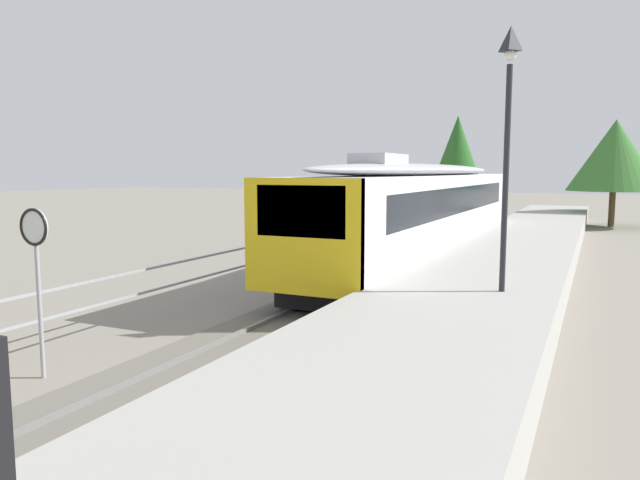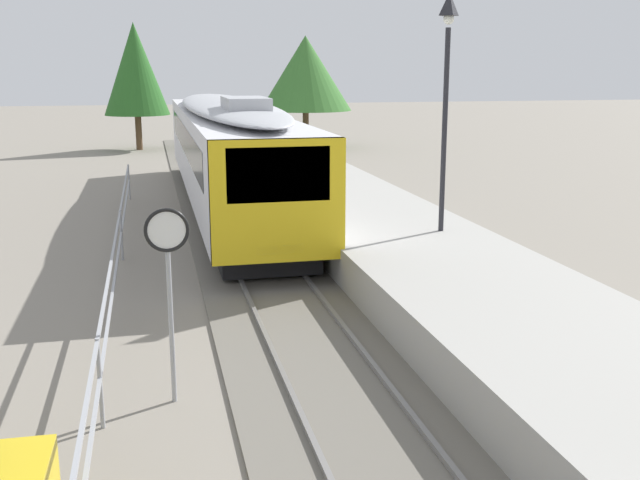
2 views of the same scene
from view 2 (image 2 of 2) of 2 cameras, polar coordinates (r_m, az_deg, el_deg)
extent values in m
plane|color=gray|center=(19.95, -13.94, -0.75)|extent=(160.00, 160.00, 0.00)
cube|color=#6B665B|center=(20.09, -5.37, -0.23)|extent=(3.20, 60.00, 0.06)
cube|color=slate|center=(20.00, -7.42, -0.14)|extent=(0.08, 60.00, 0.08)
cube|color=slate|center=(20.18, -3.35, 0.07)|extent=(0.08, 60.00, 0.08)
cube|color=silver|center=(25.04, -7.12, 6.86)|extent=(2.80, 20.08, 2.55)
cube|color=yellow|center=(15.27, -3.23, 3.00)|extent=(2.80, 0.24, 2.55)
cube|color=black|center=(15.11, -3.21, 5.04)|extent=(2.13, 0.08, 1.12)
cube|color=black|center=(25.00, -7.15, 7.79)|extent=(2.82, 16.87, 0.92)
ellipsoid|color=#B2B5BA|center=(24.92, -7.22, 10.18)|extent=(2.69, 19.27, 0.44)
cube|color=#B2B5BA|center=(19.93, -5.73, 10.33)|extent=(1.10, 2.20, 0.36)
cube|color=#EAE5C6|center=(15.41, -3.14, -0.69)|extent=(1.00, 0.10, 0.20)
cube|color=black|center=(17.82, -4.42, -0.66)|extent=(2.24, 3.20, 0.55)
cube|color=black|center=(32.77, -8.44, 5.54)|extent=(2.24, 3.20, 0.55)
cube|color=#A8A59E|center=(20.66, 3.57, 1.37)|extent=(3.90, 60.00, 0.90)
cylinder|color=#232328|center=(17.34, 9.52, 8.16)|extent=(0.12, 0.12, 4.60)
pyramid|color=#232328|center=(17.34, 9.88, 17.41)|extent=(0.34, 0.34, 0.50)
sphere|color=silver|center=(17.32, 9.84, 16.36)|extent=(0.24, 0.24, 0.24)
cylinder|color=#9EA0A5|center=(10.61, -11.34, -6.63)|extent=(0.07, 0.07, 2.20)
cylinder|color=white|center=(10.21, -11.68, 0.75)|extent=(0.60, 0.03, 0.60)
torus|color=black|center=(10.20, -11.68, 0.73)|extent=(0.61, 0.05, 0.61)
cube|color=#9EA0A5|center=(10.03, -16.72, -7.51)|extent=(0.05, 36.00, 0.05)
cube|color=#9EA0A5|center=(10.22, -16.53, -10.20)|extent=(0.05, 36.00, 0.05)
cylinder|color=#9EA0A5|center=(10.24, -16.51, -10.53)|extent=(0.06, 0.06, 1.25)
cylinder|color=#9EA0A5|center=(18.84, -14.99, 0.34)|extent=(0.06, 0.06, 1.25)
cylinder|color=#9EA0A5|center=(27.70, -14.44, 4.34)|extent=(0.06, 0.06, 1.25)
cylinder|color=brown|center=(44.46, -1.10, 8.51)|extent=(0.36, 0.36, 2.19)
cone|color=#38702D|center=(44.32, -1.12, 12.67)|extent=(5.38, 5.38, 4.26)
cylinder|color=brown|center=(44.50, -13.73, 8.02)|extent=(0.36, 0.36, 2.00)
cone|color=#286023|center=(44.35, -13.98, 12.61)|extent=(3.68, 3.68, 5.13)
camera|label=1|loc=(9.06, 53.95, -0.22)|focal=33.24mm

